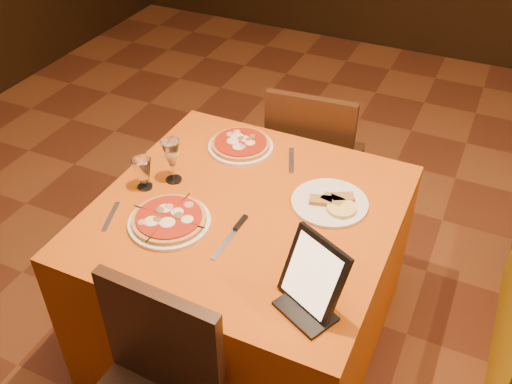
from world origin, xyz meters
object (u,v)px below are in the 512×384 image
at_px(pizza_near, 169,220).
at_px(water_glass, 143,174).
at_px(pizza_far, 241,145).
at_px(wine_glass, 172,161).
at_px(chair_main_far, 316,159).
at_px(tablet, 313,274).
at_px(main_table, 247,278).

bearing_deg(pizza_near, water_glass, 144.29).
xyz_separation_m(pizza_far, wine_glass, (-0.14, -0.32, 0.08)).
bearing_deg(chair_main_far, wine_glass, 61.57).
height_order(chair_main_far, wine_glass, wine_glass).
relative_size(pizza_near, tablet, 1.23).
xyz_separation_m(chair_main_far, pizza_far, (-0.20, -0.46, 0.31)).
relative_size(chair_main_far, tablet, 3.73).
height_order(chair_main_far, water_glass, chair_main_far).
xyz_separation_m(pizza_near, tablet, (0.60, -0.13, 0.10)).
distance_m(water_glass, tablet, 0.85).
height_order(main_table, wine_glass, wine_glass).
bearing_deg(pizza_near, pizza_far, 88.05).
relative_size(main_table, water_glass, 8.46).
height_order(chair_main_far, pizza_near, chair_main_far).
distance_m(pizza_near, water_glass, 0.25).
xyz_separation_m(pizza_far, tablet, (0.58, -0.68, 0.10)).
height_order(wine_glass, water_glass, wine_glass).
relative_size(chair_main_far, wine_glass, 4.79).
bearing_deg(chair_main_far, pizza_near, 72.98).
xyz_separation_m(main_table, water_glass, (-0.42, -0.05, 0.44)).
height_order(pizza_near, water_glass, water_glass).
xyz_separation_m(main_table, chair_main_far, (-0.00, 0.82, 0.08)).
bearing_deg(pizza_far, wine_glass, -114.00).
xyz_separation_m(pizza_near, pizza_far, (0.02, 0.55, -0.00)).
bearing_deg(main_table, pizza_near, -138.02).
bearing_deg(wine_glass, water_glass, -132.35).
relative_size(chair_main_far, water_glass, 7.00).
distance_m(main_table, chair_main_far, 0.82).
relative_size(pizza_near, pizza_far, 1.07).
bearing_deg(chair_main_far, pizza_far, 61.98).
height_order(chair_main_far, pizza_far, chair_main_far).
bearing_deg(wine_glass, chair_main_far, 66.59).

